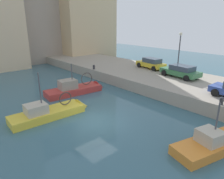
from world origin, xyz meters
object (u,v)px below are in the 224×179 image
object	(u,v)px
parked_car_yellow	(151,63)
quay_streetlamp	(180,46)
mooring_bollard_north	(94,67)
fishing_boat_red	(77,91)
parked_car_green	(181,71)
fishing_boat_yellow	(53,115)
fishing_boat_orange	(222,144)
mooring_bollard_mid	(221,101)

from	to	relation	value
parked_car_yellow	quay_streetlamp	bearing A→B (deg)	-94.23
parked_car_yellow	mooring_bollard_north	xyz separation A→B (m)	(-5.95, 4.63, -0.43)
fishing_boat_red	parked_car_green	size ratio (longest dim) A/B	1.48
fishing_boat_red	parked_car_green	xyz separation A→B (m)	(9.78, -6.13, 1.75)
fishing_boat_red	mooring_bollard_north	xyz separation A→B (m)	(4.88, 3.48, 1.32)
parked_car_green	fishing_boat_red	bearing A→B (deg)	147.93
mooring_bollard_north	quay_streetlamp	bearing A→B (deg)	-57.07
fishing_boat_yellow	mooring_bollard_north	xyz separation A→B (m)	(9.39, 7.01, 1.36)
mooring_bollard_north	fishing_boat_red	bearing A→B (deg)	-144.54
quay_streetlamp	fishing_boat_yellow	bearing A→B (deg)	173.49
mooring_bollard_north	parked_car_green	bearing A→B (deg)	-62.95
fishing_boat_yellow	parked_car_yellow	bearing A→B (deg)	8.79
quay_streetlamp	fishing_boat_red	bearing A→B (deg)	153.51
fishing_boat_yellow	quay_streetlamp	size ratio (longest dim) A/B	1.35
fishing_boat_orange	fishing_boat_yellow	xyz separation A→B (m)	(-5.78, 10.65, 0.01)
fishing_boat_red	mooring_bollard_mid	bearing A→B (deg)	-68.71
parked_car_yellow	fishing_boat_red	bearing A→B (deg)	173.90
fishing_boat_yellow	parked_car_yellow	distance (m)	15.63
parked_car_yellow	mooring_bollard_north	world-z (taller)	parked_car_yellow
fishing_boat_orange	parked_car_green	bearing A→B (deg)	43.41
parked_car_green	quay_streetlamp	distance (m)	2.81
fishing_boat_red	fishing_boat_yellow	size ratio (longest dim) A/B	1.03
fishing_boat_orange	fishing_boat_yellow	world-z (taller)	fishing_boat_yellow
fishing_boat_orange	fishing_boat_red	size ratio (longest dim) A/B	1.05
parked_car_yellow	fishing_boat_orange	bearing A→B (deg)	-126.28
fishing_boat_orange	fishing_boat_red	world-z (taller)	fishing_boat_red
fishing_boat_orange	mooring_bollard_north	xyz separation A→B (m)	(3.61, 17.66, 1.37)
mooring_bollard_mid	mooring_bollard_north	xyz separation A→B (m)	(0.00, 16.00, 0.00)
fishing_boat_orange	quay_streetlamp	bearing A→B (deg)	43.98
parked_car_green	mooring_bollard_mid	distance (m)	8.07
fishing_boat_yellow	mooring_bollard_north	size ratio (longest dim) A/B	11.87
fishing_boat_orange	quay_streetlamp	world-z (taller)	quay_streetlamp
parked_car_yellow	mooring_bollard_north	size ratio (longest dim) A/B	7.66
parked_car_yellow	parked_car_green	xyz separation A→B (m)	(-1.05, -4.97, -0.01)
mooring_bollard_north	fishing_boat_yellow	bearing A→B (deg)	-143.28
fishing_boat_red	fishing_boat_yellow	bearing A→B (deg)	-141.96
fishing_boat_yellow	quay_streetlamp	world-z (taller)	quay_streetlamp
fishing_boat_orange	parked_car_yellow	xyz separation A→B (m)	(9.56, 13.03, 1.80)
fishing_boat_red	fishing_boat_yellow	distance (m)	5.73
mooring_bollard_north	quay_streetlamp	world-z (taller)	quay_streetlamp
mooring_bollard_mid	mooring_bollard_north	bearing A→B (deg)	90.00
quay_streetlamp	fishing_boat_orange	bearing A→B (deg)	-136.02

